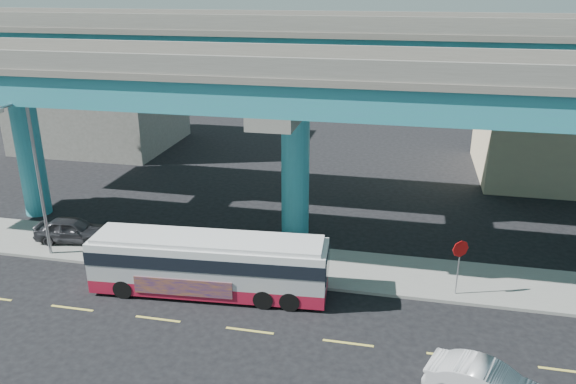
% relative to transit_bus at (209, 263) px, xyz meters
% --- Properties ---
extents(ground, '(120.00, 120.00, 0.00)m').
position_rel_transit_bus_xyz_m(ground, '(2.58, -2.26, -1.50)').
color(ground, black).
rests_on(ground, ground).
extents(sidewalk, '(70.00, 4.00, 0.15)m').
position_rel_transit_bus_xyz_m(sidewalk, '(2.58, 3.24, -1.42)').
color(sidewalk, gray).
rests_on(sidewalk, ground).
extents(lane_markings, '(58.00, 0.12, 0.01)m').
position_rel_transit_bus_xyz_m(lane_markings, '(2.58, -2.56, -1.49)').
color(lane_markings, '#D8C64C').
rests_on(lane_markings, ground).
extents(viaduct, '(52.00, 12.40, 11.70)m').
position_rel_transit_bus_xyz_m(viaduct, '(2.58, 6.84, 7.64)').
color(viaduct, teal).
rests_on(viaduct, ground).
extents(building_concrete, '(12.00, 10.00, 9.00)m').
position_rel_transit_bus_xyz_m(building_concrete, '(-17.42, 21.74, 3.00)').
color(building_concrete, gray).
rests_on(building_concrete, ground).
extents(transit_bus, '(10.80, 3.06, 2.73)m').
position_rel_transit_bus_xyz_m(transit_bus, '(0.00, 0.00, 0.00)').
color(transit_bus, maroon).
rests_on(transit_bus, ground).
extents(parked_car, '(2.71, 4.36, 1.33)m').
position_rel_transit_bus_xyz_m(parked_car, '(-8.93, 3.29, -0.68)').
color(parked_car, '#2B2C30').
rests_on(parked_car, sidewalk).
extents(street_lamp, '(0.50, 2.64, 8.16)m').
position_rel_transit_bus_xyz_m(street_lamp, '(-9.29, 1.17, 3.92)').
color(street_lamp, gray).
rests_on(street_lamp, sidewalk).
extents(stop_sign, '(0.70, 0.43, 2.64)m').
position_rel_transit_bus_xyz_m(stop_sign, '(10.89, 1.92, 0.56)').
color(stop_sign, gray).
rests_on(stop_sign, sidewalk).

